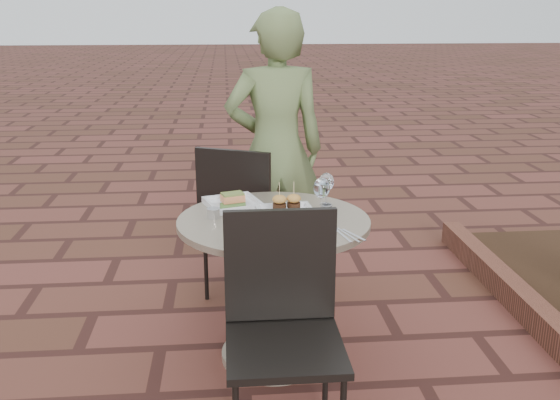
{
  "coord_description": "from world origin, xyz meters",
  "views": [
    {
      "loc": [
        -0.05,
        -2.46,
        1.66
      ],
      "look_at": [
        0.19,
        0.29,
        0.82
      ],
      "focal_mm": 40.0,
      "sensor_mm": 36.0,
      "label": 1
    }
  ],
  "objects": [
    {
      "name": "chair_near",
      "position": [
        0.15,
        -0.3,
        0.55
      ],
      "size": [
        0.44,
        0.44,
        0.93
      ],
      "rotation": [
        0.0,
        0.0,
        0.0
      ],
      "color": "black",
      "rests_on": "ground"
    },
    {
      "name": "wine_glass_far",
      "position": [
        0.43,
        0.46,
        0.85
      ],
      "size": [
        0.07,
        0.07,
        0.17
      ],
      "color": "white",
      "rests_on": "cafe_table"
    },
    {
      "name": "plate_sliders",
      "position": [
        0.22,
        0.3,
        0.76
      ],
      "size": [
        0.29,
        0.29,
        0.17
      ],
      "rotation": [
        0.0,
        0.0,
        0.11
      ],
      "color": "silver",
      "rests_on": "cafe_table"
    },
    {
      "name": "cafe_table",
      "position": [
        0.16,
        0.29,
        0.48
      ],
      "size": [
        0.9,
        0.9,
        0.73
      ],
      "color": "gray",
      "rests_on": "ground"
    },
    {
      "name": "planter_curb",
      "position": [
        1.6,
        0.3,
        0.07
      ],
      "size": [
        0.12,
        3.0,
        0.15
      ],
      "primitive_type": "cube",
      "color": "brown",
      "rests_on": "ground"
    },
    {
      "name": "chair_far",
      "position": [
        0.02,
        0.98,
        0.55
      ],
      "size": [
        0.58,
        0.58,
        0.93
      ],
      "rotation": [
        0.0,
        0.0,
        2.72
      ],
      "color": "black",
      "rests_on": "ground"
    },
    {
      "name": "wine_glass_right",
      "position": [
        0.39,
        0.32,
        0.86
      ],
      "size": [
        0.08,
        0.08,
        0.18
      ],
      "color": "white",
      "rests_on": "cafe_table"
    },
    {
      "name": "steel_ramekin",
      "position": [
        -0.12,
        0.32,
        0.75
      ],
      "size": [
        0.07,
        0.07,
        0.05
      ],
      "primitive_type": "cylinder",
      "rotation": [
        0.0,
        0.0,
        -0.13
      ],
      "color": "silver",
      "rests_on": "cafe_table"
    },
    {
      "name": "plate_salmon",
      "position": [
        -0.03,
        0.5,
        0.75
      ],
      "size": [
        0.31,
        0.31,
        0.07
      ],
      "rotation": [
        0.0,
        0.0,
        0.31
      ],
      "color": "silver",
      "rests_on": "cafe_table"
    },
    {
      "name": "cutlery_set",
      "position": [
        0.46,
        0.03,
        0.73
      ],
      "size": [
        0.15,
        0.21,
        0.0
      ],
      "primitive_type": null,
      "rotation": [
        0.0,
        0.0,
        0.36
      ],
      "color": "silver",
      "rests_on": "cafe_table"
    },
    {
      "name": "plate_tuna",
      "position": [
        0.16,
        0.1,
        0.75
      ],
      "size": [
        0.29,
        0.29,
        0.03
      ],
      "rotation": [
        0.0,
        0.0,
        0.04
      ],
      "color": "silver",
      "rests_on": "cafe_table"
    },
    {
      "name": "wine_glass_mid",
      "position": [
        0.43,
        0.48,
        0.85
      ],
      "size": [
        0.07,
        0.07,
        0.16
      ],
      "color": "white",
      "rests_on": "cafe_table"
    },
    {
      "name": "diner",
      "position": [
        0.24,
        1.25,
        0.84
      ],
      "size": [
        0.64,
        0.45,
        1.68
      ],
      "primitive_type": "imported",
      "rotation": [
        0.0,
        0.0,
        3.21
      ],
      "color": "#546537",
      "rests_on": "ground"
    },
    {
      "name": "ground",
      "position": [
        0.0,
        0.0,
        0.0
      ],
      "size": [
        60.0,
        60.0,
        0.0
      ],
      "primitive_type": "plane",
      "color": "#5A2A23",
      "rests_on": "ground"
    }
  ]
}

